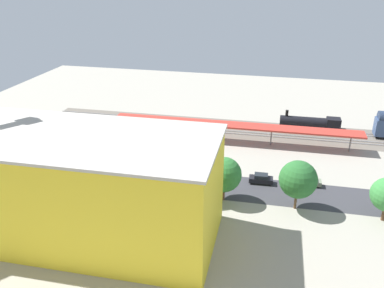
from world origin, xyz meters
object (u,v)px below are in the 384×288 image
Objects in this scene: box_truck_1 at (133,176)px; parked_car_2 at (221,175)px; parked_car_3 at (174,170)px; street_tree_5 at (298,179)px; platform_canopy_near at (234,125)px; parked_car_1 at (261,179)px; parked_car_6 at (58,157)px; parked_car_5 at (98,161)px; box_truck_0 at (182,184)px; traffic_light at (182,152)px; parked_car_4 at (132,166)px; street_tree_2 at (224,175)px; street_tree_4 at (114,160)px; parked_car_0 at (309,182)px; locomotive at (313,125)px; street_tree_1 at (197,172)px; box_truck_2 at (121,176)px; construction_building at (80,188)px.

parked_car_2 is at bearing -159.83° from box_truck_1.
street_tree_5 reaches higher than parked_car_3.
platform_canopy_near is at bearing -89.94° from parked_car_2.
parked_car_1 is 41.35m from parked_car_6.
street_tree_5 is at bearing 118.06° from platform_canopy_near.
parked_car_5 is at bearing -11.57° from street_tree_5.
parked_car_6 is 0.50× the size of box_truck_0.
parked_car_4 is at bearing 9.65° from traffic_light.
street_tree_4 is at bearing 0.25° from street_tree_2.
parked_car_5 is (41.09, 0.53, 0.04)m from parked_car_0.
parked_car_3 is (16.64, -0.17, -0.04)m from parked_car_1.
platform_canopy_near is 7.01× the size of street_tree_4.
parked_car_3 is at bearing 46.06° from locomotive.
traffic_light reaches higher than locomotive.
street_tree_4 is at bearing 16.12° from parked_car_1.
parked_car_3 is at bearing 179.76° from parked_car_6.
street_tree_1 reaches higher than traffic_light.
parked_car_5 is at bearing -40.43° from box_truck_2.
box_truck_2 reaches higher than parked_car_0.
parked_car_5 is at bearing -5.04° from parked_car_4.
box_truck_1 is 13.24m from street_tree_1.
parked_car_2 is 0.59× the size of street_tree_4.
street_tree_4 is (11.91, 1.01, 3.82)m from box_truck_0.
parked_car_5 is 17.46m from traffic_light.
parked_car_0 is 40.53m from construction_building.
parked_car_1 is 14.85m from box_truck_0.
construction_building is at bearing 52.52° from box_truck_0.
parked_car_5 is 0.45× the size of box_truck_2.
box_truck_1 is at bearing -5.35° from street_tree_2.
parked_car_4 is at bearing -92.70° from street_tree_4.
platform_canopy_near is 25.23m from street_tree_2.
construction_building is (-0.31, 20.91, 6.93)m from parked_car_4.
locomotive reaches higher than box_truck_0.
box_truck_0 is 8.24m from street_tree_2.
parked_car_0 is 0.11× the size of construction_building.
parked_car_5 is (32.48, -0.58, -0.00)m from parked_car_1.
street_tree_4 is (17.92, 25.26, 1.43)m from platform_canopy_near.
parked_car_0 is at bearing -176.01° from parked_car_2.
parked_car_4 is 22.03m from construction_building.
construction_building is 3.83× the size of box_truck_1.
parked_car_4 is at bearing 2.03° from parked_car_0.
street_tree_4 reaches higher than parked_car_2.
box_truck_1 reaches higher than parked_car_5.
box_truck_2 reaches higher than parked_car_2.
construction_building is 19.43m from street_tree_1.
parked_car_4 is 0.60× the size of street_tree_2.
parked_car_0 is at bearing -167.84° from box_truck_1.
street_tree_2 is at bearing 175.89° from box_truck_2.
street_tree_5 is at bearing -156.75° from construction_building.
street_tree_4 is (33.94, 8.43, 4.69)m from parked_car_0.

